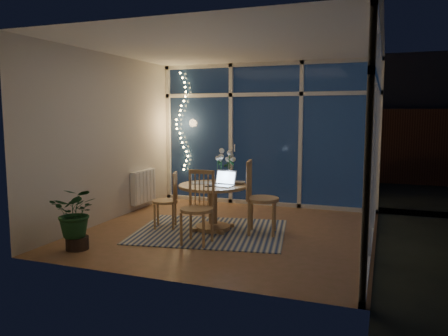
{
  "coord_description": "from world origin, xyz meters",
  "views": [
    {
      "loc": [
        2.06,
        -5.78,
        1.67
      ],
      "look_at": [
        -0.17,
        0.25,
        0.88
      ],
      "focal_mm": 35.0,
      "sensor_mm": 36.0,
      "label": 1
    }
  ],
  "objects_px": {
    "chair_right": "(262,197)",
    "chair_front": "(197,208)",
    "dining_table": "(213,208)",
    "laptop": "(222,178)",
    "flower_vase": "(225,176)",
    "potted_plant": "(76,219)",
    "chair_left": "(165,200)"
  },
  "relations": [
    {
      "from": "laptop",
      "to": "potted_plant",
      "type": "bearing_deg",
      "value": -126.87
    },
    {
      "from": "chair_front",
      "to": "chair_right",
      "type": "bearing_deg",
      "value": 47.9
    },
    {
      "from": "chair_left",
      "to": "flower_vase",
      "type": "xyz_separation_m",
      "value": [
        0.81,
        0.36,
        0.35
      ]
    },
    {
      "from": "dining_table",
      "to": "potted_plant",
      "type": "xyz_separation_m",
      "value": [
        -1.25,
        -1.43,
        0.05
      ]
    },
    {
      "from": "flower_vase",
      "to": "chair_front",
      "type": "bearing_deg",
      "value": -92.06
    },
    {
      "from": "chair_left",
      "to": "laptop",
      "type": "relative_size",
      "value": 2.64
    },
    {
      "from": "laptop",
      "to": "potted_plant",
      "type": "distance_m",
      "value": 2.0
    },
    {
      "from": "chair_front",
      "to": "flower_vase",
      "type": "bearing_deg",
      "value": 86.65
    },
    {
      "from": "chair_right",
      "to": "chair_front",
      "type": "bearing_deg",
      "value": 129.01
    },
    {
      "from": "chair_right",
      "to": "chair_front",
      "type": "distance_m",
      "value": 1.01
    },
    {
      "from": "dining_table",
      "to": "laptop",
      "type": "xyz_separation_m",
      "value": [
        0.17,
        -0.07,
        0.45
      ]
    },
    {
      "from": "dining_table",
      "to": "laptop",
      "type": "relative_size",
      "value": 3.06
    },
    {
      "from": "potted_plant",
      "to": "laptop",
      "type": "bearing_deg",
      "value": 43.76
    },
    {
      "from": "chair_right",
      "to": "laptop",
      "type": "distance_m",
      "value": 0.63
    },
    {
      "from": "chair_front",
      "to": "potted_plant",
      "type": "relative_size",
      "value": 1.27
    },
    {
      "from": "dining_table",
      "to": "flower_vase",
      "type": "relative_size",
      "value": 4.67
    },
    {
      "from": "dining_table",
      "to": "chair_front",
      "type": "height_order",
      "value": "chair_front"
    },
    {
      "from": "potted_plant",
      "to": "chair_right",
      "type": "bearing_deg",
      "value": 36.74
    },
    {
      "from": "chair_right",
      "to": "chair_left",
      "type": "bearing_deg",
      "value": 86.64
    },
    {
      "from": "chair_left",
      "to": "chair_right",
      "type": "bearing_deg",
      "value": 77.62
    },
    {
      "from": "flower_vase",
      "to": "potted_plant",
      "type": "bearing_deg",
      "value": -129.07
    },
    {
      "from": "laptop",
      "to": "potted_plant",
      "type": "relative_size",
      "value": 0.42
    },
    {
      "from": "chair_left",
      "to": "chair_front",
      "type": "xyz_separation_m",
      "value": [
        0.77,
        -0.59,
        0.06
      ]
    },
    {
      "from": "chair_front",
      "to": "flower_vase",
      "type": "distance_m",
      "value": 1.0
    },
    {
      "from": "chair_right",
      "to": "potted_plant",
      "type": "bearing_deg",
      "value": 116.56
    },
    {
      "from": "chair_right",
      "to": "flower_vase",
      "type": "bearing_deg",
      "value": 63.2
    },
    {
      "from": "chair_left",
      "to": "chair_right",
      "type": "height_order",
      "value": "chair_right"
    },
    {
      "from": "chair_right",
      "to": "chair_front",
      "type": "height_order",
      "value": "chair_right"
    },
    {
      "from": "chair_front",
      "to": "laptop",
      "type": "distance_m",
      "value": 0.72
    },
    {
      "from": "dining_table",
      "to": "laptop",
      "type": "distance_m",
      "value": 0.49
    },
    {
      "from": "chair_front",
      "to": "potted_plant",
      "type": "xyz_separation_m",
      "value": [
        -1.31,
        -0.71,
        -0.1
      ]
    },
    {
      "from": "laptop",
      "to": "chair_left",
      "type": "bearing_deg",
      "value": -167.09
    }
  ]
}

